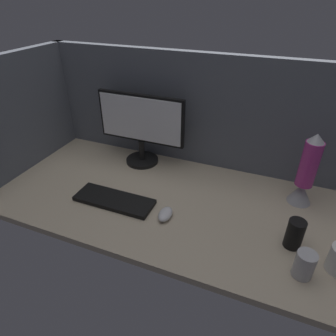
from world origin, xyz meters
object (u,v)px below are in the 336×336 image
at_px(keyboard, 114,200).
at_px(lava_lamp, 306,175).
at_px(mouse, 165,214).
at_px(monitor, 141,125).
at_px(mug_black_travel, 295,234).
at_px(mug_steel, 304,265).

xyz_separation_m(keyboard, lava_lamp, (0.79, 0.32, 0.13)).
bearing_deg(mouse, monitor, 125.77).
bearing_deg(mouse, mug_black_travel, 1.88).
xyz_separation_m(mouse, lava_lamp, (0.53, 0.33, 0.13)).
xyz_separation_m(monitor, mug_black_travel, (0.81, -0.36, -0.16)).
height_order(monitor, mug_steel, monitor).
height_order(monitor, mouse, monitor).
relative_size(mug_black_travel, lava_lamp, 0.35).
height_order(monitor, lava_lamp, monitor).
xyz_separation_m(mug_steel, lava_lamp, (-0.02, 0.43, 0.09)).
relative_size(monitor, mug_black_travel, 3.96).
distance_m(mug_steel, lava_lamp, 0.44).
relative_size(mug_steel, lava_lamp, 0.29).
bearing_deg(mug_steel, keyboard, 172.43).
bearing_deg(mouse, lava_lamp, 30.48).
bearing_deg(mug_steel, lava_lamp, 92.45).
height_order(mouse, mug_steel, mug_steel).
bearing_deg(mug_steel, monitor, 149.93).
relative_size(monitor, lava_lamp, 1.40).
bearing_deg(keyboard, mouse, -1.96).
bearing_deg(mug_black_travel, keyboard, -178.34).
relative_size(monitor, keyboard, 1.30).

